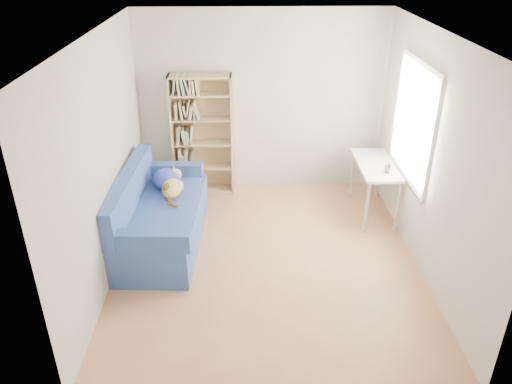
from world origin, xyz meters
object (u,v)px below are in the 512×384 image
bookshelf (203,140)px  pen_cup (388,168)px  sofa (159,216)px  desk (376,169)px

bookshelf → pen_cup: size_ratio=11.91×
sofa → desk: (2.81, 0.64, 0.30)m
pen_cup → bookshelf: bearing=156.8°
desk → sofa: bearing=-167.1°
pen_cup → desk: bearing=105.0°
sofa → pen_cup: sofa is taller
sofa → bookshelf: size_ratio=1.12×
bookshelf → desk: 2.46m
bookshelf → desk: size_ratio=1.64×
sofa → bookshelf: 1.55m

